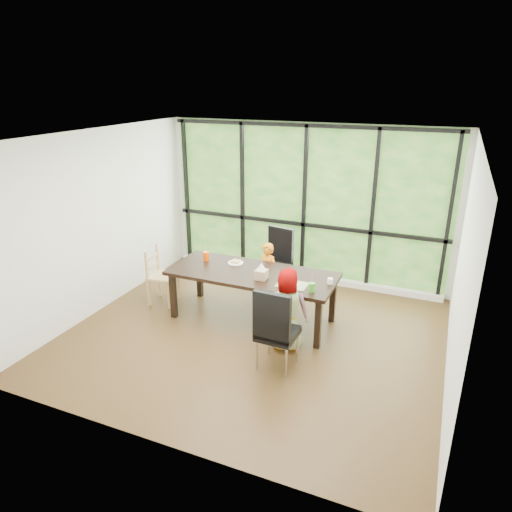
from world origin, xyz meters
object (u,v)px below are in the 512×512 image
at_px(chair_window_leather, 274,262).
at_px(child_toddler, 267,274).
at_px(white_mug, 330,281).
at_px(plate_far, 236,263).
at_px(orange_cup, 206,256).
at_px(plate_near, 289,285).
at_px(tissue_box, 261,274).
at_px(dining_table, 252,296).
at_px(chair_interior_leather, 278,328).
at_px(chair_end_beech, 163,276).
at_px(child_older, 286,309).
at_px(green_cup, 312,287).

xyz_separation_m(chair_window_leather, child_toddler, (0.04, -0.41, -0.04)).
relative_size(child_toddler, white_mug, 12.58).
height_order(plate_far, orange_cup, orange_cup).
distance_m(plate_near, tissue_box, 0.44).
distance_m(plate_near, white_mug, 0.56).
relative_size(dining_table, white_mug, 30.55).
bearing_deg(plate_near, white_mug, 28.41).
bearing_deg(chair_interior_leather, chair_end_beech, -21.45).
relative_size(chair_window_leather, orange_cup, 7.83).
xyz_separation_m(chair_end_beech, child_older, (2.22, -0.52, 0.11)).
distance_m(chair_end_beech, plate_far, 1.21).
relative_size(plate_near, orange_cup, 1.79).
bearing_deg(plate_far, orange_cup, -172.15).
bearing_deg(white_mug, chair_window_leather, 140.44).
height_order(orange_cup, tissue_box, orange_cup).
distance_m(chair_window_leather, tissue_box, 1.23).
bearing_deg(green_cup, chair_window_leather, 127.79).
bearing_deg(child_older, child_toddler, -74.80).
height_order(green_cup, tissue_box, tissue_box).
bearing_deg(chair_window_leather, child_older, -53.02).
xyz_separation_m(child_older, tissue_box, (-0.50, 0.39, 0.26)).
height_order(plate_near, green_cup, green_cup).
height_order(chair_interior_leather, chair_end_beech, chair_interior_leather).
height_order(plate_far, tissue_box, tissue_box).
bearing_deg(child_toddler, plate_near, -33.86).
distance_m(chair_window_leather, green_cup, 1.67).
bearing_deg(dining_table, child_toddler, 90.00).
distance_m(child_toddler, orange_cup, 1.00).
xyz_separation_m(dining_table, white_mug, (1.13, 0.04, 0.41)).
bearing_deg(chair_end_beech, white_mug, -95.06).
relative_size(dining_table, chair_window_leather, 2.23).
distance_m(chair_interior_leather, white_mug, 1.13).
xyz_separation_m(chair_end_beech, tissue_box, (1.72, -0.13, 0.37)).
distance_m(chair_interior_leather, child_toddler, 1.77).
relative_size(child_toddler, plate_near, 4.01).
height_order(chair_window_leather, plate_near, chair_window_leather).
distance_m(dining_table, chair_end_beech, 1.52).
distance_m(green_cup, white_mug, 0.37).
xyz_separation_m(chair_window_leather, green_cup, (1.01, -1.30, 0.27)).
bearing_deg(child_older, chair_interior_leather, 80.22).
distance_m(child_older, plate_near, 0.39).
relative_size(dining_table, green_cup, 19.57).
relative_size(chair_interior_leather, plate_far, 4.71).
bearing_deg(dining_table, chair_window_leather, 92.16).
distance_m(chair_window_leather, child_toddler, 0.42).
height_order(chair_window_leather, child_toddler, chair_window_leather).
distance_m(chair_end_beech, child_toddler, 1.64).
bearing_deg(chair_interior_leather, child_older, -81.60).
relative_size(chair_window_leather, tissue_box, 6.92).
bearing_deg(plate_far, chair_end_beech, -167.56).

